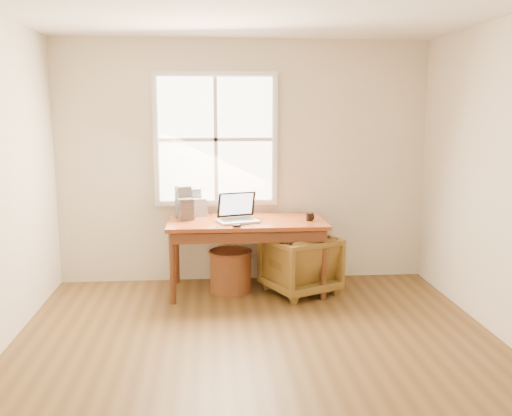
% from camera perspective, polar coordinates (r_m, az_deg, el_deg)
% --- Properties ---
extents(room_shell, '(4.04, 4.54, 2.64)m').
position_cam_1_polar(room_shell, '(4.11, 0.20, 2.15)').
color(room_shell, brown).
rests_on(room_shell, ground).
extents(desk, '(1.60, 0.80, 0.04)m').
position_cam_1_polar(desk, '(5.82, -0.95, -1.42)').
color(desk, brown).
rests_on(desk, room_shell).
extents(armchair, '(0.87, 0.88, 0.61)m').
position_cam_1_polar(armchair, '(5.88, 4.42, -5.59)').
color(armchair, brown).
rests_on(armchair, room_shell).
extents(wicker_stool, '(0.46, 0.46, 0.42)m').
position_cam_1_polar(wicker_stool, '(5.94, -2.55, -6.36)').
color(wicker_stool, brown).
rests_on(wicker_stool, room_shell).
extents(laptop, '(0.48, 0.49, 0.28)m').
position_cam_1_polar(laptop, '(5.70, -1.89, -0.04)').
color(laptop, '#A8AAAF').
rests_on(laptop, desk).
extents(mouse, '(0.10, 0.06, 0.03)m').
position_cam_1_polar(mouse, '(5.48, -1.93, -1.77)').
color(mouse, black).
rests_on(mouse, desk).
extents(coffee_mug, '(0.09, 0.09, 0.08)m').
position_cam_1_polar(coffee_mug, '(5.81, 5.38, -0.89)').
color(coffee_mug, black).
rests_on(coffee_mug, desk).
extents(cd_stack_a, '(0.18, 0.17, 0.29)m').
position_cam_1_polar(cd_stack_a, '(6.11, -6.32, 0.63)').
color(cd_stack_a, '#AFB3BB').
rests_on(cd_stack_a, desk).
extents(cd_stack_b, '(0.17, 0.15, 0.22)m').
position_cam_1_polar(cd_stack_b, '(5.86, -7.02, -0.14)').
color(cd_stack_b, '#25252A').
rests_on(cd_stack_b, desk).
extents(cd_stack_c, '(0.18, 0.17, 0.33)m').
position_cam_1_polar(cd_stack_c, '(6.00, -7.27, 0.65)').
color(cd_stack_c, gray).
rests_on(cd_stack_c, desk).
extents(cd_stack_d, '(0.18, 0.16, 0.19)m').
position_cam_1_polar(cd_stack_d, '(6.06, -5.71, 0.07)').
color(cd_stack_d, silver).
rests_on(cd_stack_d, desk).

